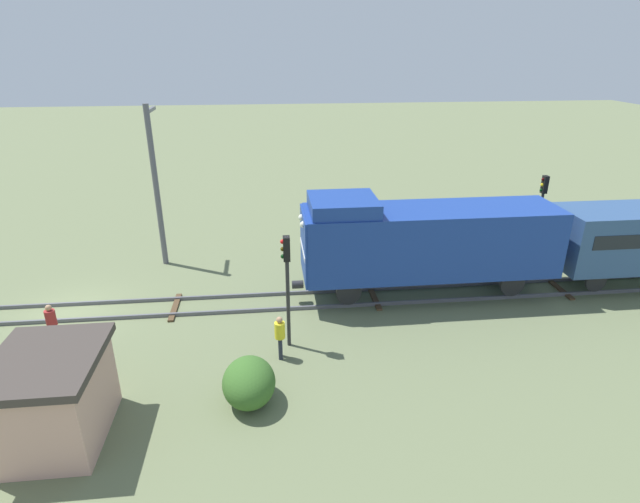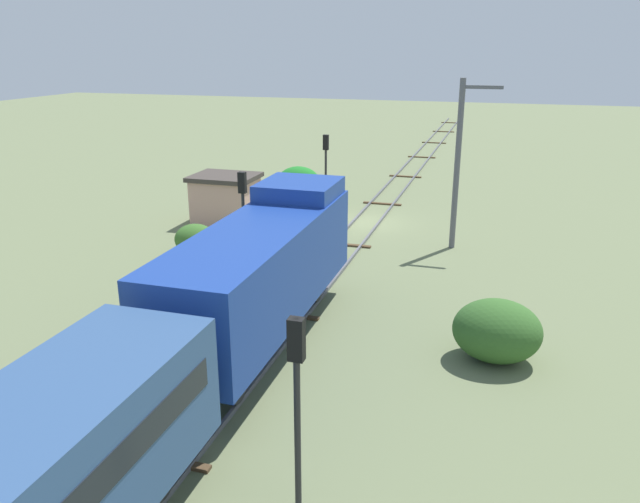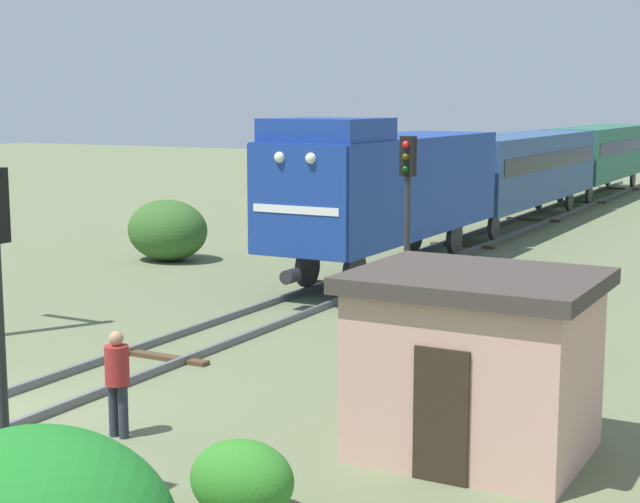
% 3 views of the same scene
% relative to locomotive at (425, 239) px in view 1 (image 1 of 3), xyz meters
% --- Properties ---
extents(ground_plane, '(158.78, 158.78, 0.00)m').
position_rel_locomotive_xyz_m(ground_plane, '(0.00, -15.39, -2.77)').
color(ground_plane, '#66704C').
extents(railway_track, '(2.40, 105.85, 0.16)m').
position_rel_locomotive_xyz_m(railway_track, '(0.00, -15.39, -2.70)').
color(railway_track, '#595960').
rests_on(railway_track, ground).
extents(locomotive, '(2.90, 11.60, 4.60)m').
position_rel_locomotive_xyz_m(locomotive, '(0.00, 0.00, 0.00)').
color(locomotive, navy).
rests_on(locomotive, railway_track).
extents(traffic_signal_mid, '(0.32, 0.34, 4.43)m').
position_rel_locomotive_xyz_m(traffic_signal_mid, '(3.40, -6.19, 0.29)').
color(traffic_signal_mid, '#262628').
rests_on(traffic_signal_mid, ground).
extents(traffic_signal_far, '(0.32, 0.34, 4.50)m').
position_rel_locomotive_xyz_m(traffic_signal_far, '(-3.60, 7.23, 0.34)').
color(traffic_signal_far, '#262628').
rests_on(traffic_signal_far, ground).
extents(worker_near_track, '(0.38, 0.38, 1.70)m').
position_rel_locomotive_xyz_m(worker_near_track, '(2.40, -15.04, -1.78)').
color(worker_near_track, '#262B38').
rests_on(worker_near_track, ground).
extents(worker_by_signal, '(0.38, 0.38, 1.70)m').
position_rel_locomotive_xyz_m(worker_by_signal, '(4.20, -6.53, -1.78)').
color(worker_by_signal, '#262B38').
rests_on(worker_by_signal, ground).
extents(catenary_mast, '(1.94, 0.28, 8.09)m').
position_rel_locomotive_xyz_m(catenary_mast, '(-5.06, -12.23, 1.52)').
color(catenary_mast, '#595960').
rests_on(catenary_mast, ground).
extents(relay_hut, '(3.50, 2.90, 2.74)m').
position_rel_locomotive_xyz_m(relay_hut, '(7.50, -13.05, -1.38)').
color(relay_hut, '#D19E8C').
rests_on(relay_hut, ground).
extents(bush_near, '(2.06, 1.68, 1.49)m').
position_rel_locomotive_xyz_m(bush_near, '(6.54, -7.59, -2.03)').
color(bush_near, '#376426').
rests_on(bush_near, ground).
extents(bush_far, '(2.77, 2.27, 2.01)m').
position_rel_locomotive_xyz_m(bush_far, '(-7.42, -0.92, -1.77)').
color(bush_far, '#335E26').
rests_on(bush_far, ground).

